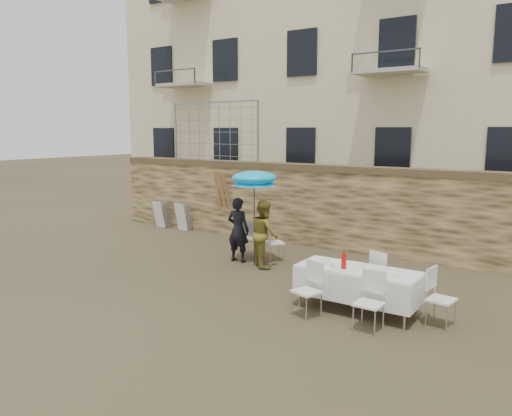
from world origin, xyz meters
The scene contains 18 objects.
ground centered at (0.00, 0.00, 0.00)m, with size 80.00×80.00×0.00m, color brown.
stone_wall centered at (0.00, 5.00, 1.10)m, with size 13.00×0.50×2.20m, color olive.
apartment_building centered at (0.00, 12.00, 7.50)m, with size 20.00×8.00×15.00m, color beige.
chain_link_fence centered at (-3.00, 5.00, 3.10)m, with size 3.20×0.06×1.80m, color gray, non-canonical shape.
man_suit centered at (-0.25, 2.40, 0.79)m, with size 0.57×0.38×1.57m, color black.
woman_dress centered at (0.50, 2.40, 0.78)m, with size 0.76×0.59×1.56m, color #A49432.
umbrella centered at (0.15, 2.50, 1.99)m, with size 1.10×1.10×2.10m.
couple_chair_left centered at (-0.25, 2.95, 0.48)m, with size 0.48×0.48×0.96m, color white, non-canonical shape.
couple_chair_right centered at (0.45, 2.95, 0.48)m, with size 0.48×0.48×0.96m, color white, non-canonical shape.
banquet_table centered at (3.45, 0.83, 0.73)m, with size 2.10×0.85×0.78m.
soda_bottle centered at (3.25, 0.68, 0.91)m, with size 0.09×0.09×0.26m, color red.
table_chair_front_left centered at (2.85, 0.08, 0.48)m, with size 0.48×0.48×0.96m, color white, non-canonical shape.
table_chair_front_right centered at (3.95, 0.08, 0.48)m, with size 0.48×0.48×0.96m, color white, non-canonical shape.
table_chair_back centered at (3.65, 1.63, 0.48)m, with size 0.48×0.48×0.96m, color white, non-canonical shape.
table_chair_side centered at (4.85, 0.93, 0.48)m, with size 0.48×0.48×0.96m, color white, non-canonical shape.
chair_stack_left centered at (-4.81, 4.64, 0.46)m, with size 0.46×0.47×0.92m, color white, non-canonical shape.
chair_stack_right centered at (-3.91, 4.64, 0.46)m, with size 0.46×0.40×0.92m, color white, non-canonical shape.
wood_planks centered at (-2.31, 4.71, 1.00)m, with size 0.70×0.20×2.00m, color #A37749, non-canonical shape.
Camera 1 is at (6.64, -7.16, 3.16)m, focal length 35.00 mm.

